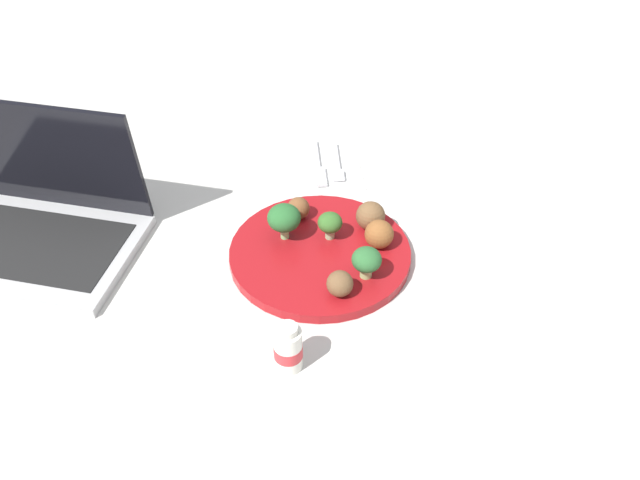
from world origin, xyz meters
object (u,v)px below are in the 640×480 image
broccoli_floret_far_rim (330,223)px  knife (317,165)px  plate (320,254)px  laptop (36,221)px  meatball_front_left (340,284)px  napkin (326,164)px  meatball_back_right (298,208)px  fork (336,164)px  meatball_back_left (371,216)px  meatball_mid_left (379,234)px  broccoli_floret_back_right (284,218)px  yogurt_bottle (288,348)px  broccoli_floret_mid_right (367,260)px

broccoli_floret_far_rim → knife: bearing=-173.8°
plate → laptop: size_ratio=0.78×
meatball_front_left → napkin: size_ratio=0.23×
meatball_back_right → napkin: meatball_back_right is taller
meatball_front_left → fork: size_ratio=0.32×
meatball_back_left → fork: (-0.19, -0.05, -0.03)m
plate → laptop: 0.45m
meatball_mid_left → knife: meatball_mid_left is taller
broccoli_floret_back_right → yogurt_bottle: broccoli_floret_back_right is taller
knife → yogurt_bottle: (0.46, -0.03, 0.03)m
broccoli_floret_back_right → knife: bearing=167.6°
broccoli_floret_back_right → laptop: (-0.01, -0.39, -0.01)m
meatball_front_left → yogurt_bottle: 0.14m
napkin → meatball_mid_left: bearing=18.6°
plate → meatball_mid_left: bearing=97.4°
broccoli_floret_mid_right → meatball_front_left: bearing=-46.6°
broccoli_floret_back_right → laptop: laptop is taller
broccoli_floret_back_right → yogurt_bottle: 0.24m
yogurt_bottle → meatball_back_left: bearing=156.2°
meatball_mid_left → yogurt_bottle: bearing=-30.0°
broccoli_floret_far_rim → meatball_back_right: (-0.05, -0.05, -0.01)m
laptop → meatball_mid_left: bearing=87.3°
meatball_back_left → fork: bearing=-165.0°
broccoli_floret_back_right → meatball_back_right: 0.06m
plate → meatball_back_left: bearing=125.0°
plate → broccoli_floret_back_right: size_ratio=4.68×
broccoli_floret_mid_right → meatball_mid_left: size_ratio=1.11×
broccoli_floret_far_rim → meatball_back_left: size_ratio=0.97×
broccoli_floret_mid_right → fork: bearing=-172.5°
meatball_back_left → laptop: 0.52m
laptop → broccoli_floret_mid_right: bearing=79.5°
meatball_back_right → meatball_back_left: bearing=77.5°
meatball_back_right → laptop: bearing=-83.9°
meatball_back_left → laptop: size_ratio=0.13×
napkin → yogurt_bottle: 0.47m
broccoli_floret_far_rim → napkin: size_ratio=0.27×
fork → yogurt_bottle: 0.47m
napkin → knife: 0.02m
meatball_back_right → plate: bearing=23.7°
broccoli_floret_mid_right → meatball_back_left: bearing=174.3°
fork → broccoli_floret_mid_right: bearing=7.5°
broccoli_floret_far_rim → napkin: (-0.22, -0.01, -0.04)m
meatball_front_left → yogurt_bottle: bearing=-30.0°
meatball_back_left → knife: (-0.19, -0.09, -0.03)m
plate → broccoli_floret_far_rim: bearing=153.3°
broccoli_floret_back_right → meatball_mid_left: (0.02, 0.15, -0.02)m
broccoli_floret_far_rim → broccoli_floret_back_right: size_ratio=0.76×
broccoli_floret_back_right → meatball_front_left: 0.15m
broccoli_floret_back_right → meatball_back_right: (-0.05, 0.02, -0.02)m
meatball_front_left → broccoli_floret_back_right: bearing=-145.8°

